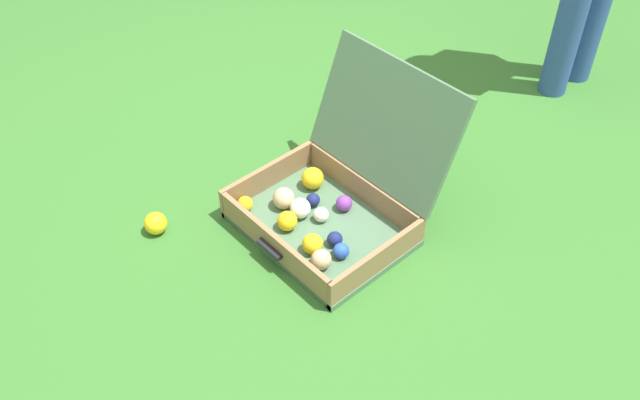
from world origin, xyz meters
TOP-DOWN VIEW (x-y plane):
  - ground_plane at (0.00, 0.00)m, footprint 16.00×16.00m
  - open_suitcase at (-0.01, 0.04)m, footprint 0.58×0.62m
  - stray_ball_on_grass at (-0.38, -0.46)m, footprint 0.08×0.08m

SIDE VIEW (x-z plane):
  - ground_plane at x=0.00m, z-range 0.00..0.00m
  - stray_ball_on_grass at x=-0.38m, z-range 0.00..0.08m
  - open_suitcase at x=-0.01m, z-range -0.15..0.38m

